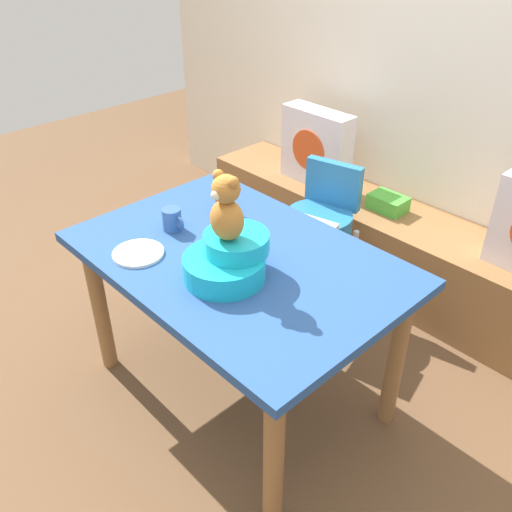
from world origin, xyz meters
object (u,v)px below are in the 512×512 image
Objects in this scene: book_stack at (388,203)px; dining_table at (238,277)px; coffee_mug at (172,219)px; dinner_plate_near at (138,253)px; infant_seat_teal at (228,259)px; highchair at (320,219)px; teddy_bear at (226,209)px; ketchup_bottle at (223,194)px; pillow_floral_left at (316,147)px.

dining_table reaches higher than book_stack.
dinner_plate_near is at bearing -73.39° from coffee_mug.
coffee_mug is (-0.23, -1.25, 0.29)m from book_stack.
infant_seat_teal reaches higher than dining_table.
dining_table is 0.40m from dinner_plate_near.
infant_seat_teal is at bearing -71.47° from highchair.
teddy_bear is (0.18, -1.30, 0.52)m from book_stack.
teddy_bear is at bearing -38.44° from ketchup_bottle.
highchair is 3.16× the size of teddy_bear.
coffee_mug reaches higher than highchair.
book_stack is 1.00× the size of dinner_plate_near.
infant_seat_teal is 2.75× the size of coffee_mug.
dining_table is 0.37m from coffee_mug.
coffee_mug is (-0.41, 0.05, -0.23)m from teddy_bear.
dining_table is at bearing -32.13° from ketchup_bottle.
ketchup_bottle is (-0.31, 0.19, 0.19)m from dining_table.
dining_table is 7.01× the size of ketchup_bottle.
coffee_mug is (-0.41, 0.05, -0.02)m from infant_seat_teal.
teddy_bear is at bearing -54.80° from dining_table.
teddy_bear is 1.25× the size of dinner_plate_near.
coffee_mug is at bearing -95.60° from ketchup_bottle.
teddy_bear reaches higher than pillow_floral_left.
pillow_floral_left is 1.50m from teddy_bear.
highchair is at bearing 81.51° from coffee_mug.
pillow_floral_left is 1.76× the size of teddy_bear.
pillow_floral_left reaches higher than dining_table.
highchair is at bearing 86.77° from dinner_plate_near.
teddy_bear reaches higher than infant_seat_teal.
coffee_mug is at bearing 173.06° from infant_seat_teal.
dinner_plate_near is (-0.35, -0.16, -0.07)m from infant_seat_teal.
infant_seat_teal is 1.78× the size of ketchup_bottle.
dining_table is (0.61, -1.17, -0.05)m from pillow_floral_left.
highchair is at bearing -45.79° from pillow_floral_left.
dining_table is 1.64× the size of highchair.
coffee_mug is at bearing -168.99° from dining_table.
highchair is at bearing 108.53° from infant_seat_teal.
dinner_plate_near is at bearing -133.86° from dining_table.
highchair is at bearing 105.55° from dining_table.
dinner_plate_near is (0.04, -0.47, -0.08)m from ketchup_bottle.
book_stack is at bearing 97.76° from teddy_bear.
book_stack is 1.35m from infant_seat_teal.
coffee_mug is (-0.03, -0.26, -0.04)m from ketchup_bottle.
teddy_bear reaches higher than book_stack.
infant_seat_teal reaches higher than highchair.
infant_seat_teal is 0.49m from ketchup_bottle.
infant_seat_teal is at bearing 25.13° from dinner_plate_near.
highchair reaches higher than dining_table.
book_stack is 1.50m from dinner_plate_near.
teddy_bear is at bearing -61.55° from pillow_floral_left.
infant_seat_teal is (0.18, -1.30, 0.31)m from book_stack.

